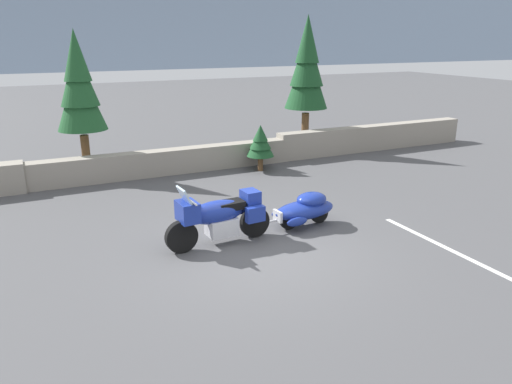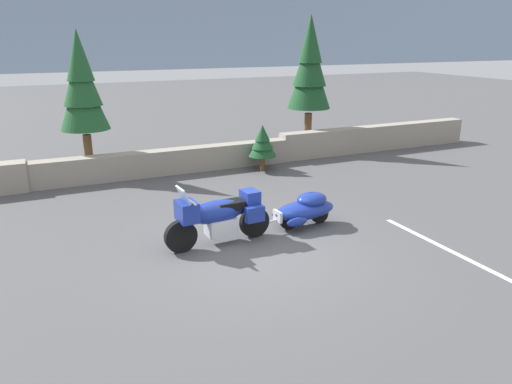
# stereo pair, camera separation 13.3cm
# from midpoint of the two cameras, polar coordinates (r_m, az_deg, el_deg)

# --- Properties ---
(ground_plane) EXTENTS (80.00, 80.00, 0.00)m
(ground_plane) POSITION_cam_midpoint_polar(r_m,az_deg,el_deg) (9.89, 0.23, -6.90)
(ground_plane) COLOR #4C4C4F
(stone_guard_wall) EXTENTS (24.00, 0.63, 0.93)m
(stone_guard_wall) POSITION_cam_midpoint_polar(r_m,az_deg,el_deg) (15.50, -10.31, 3.56)
(stone_guard_wall) COLOR gray
(stone_guard_wall) RESTS_ON ground
(distant_ridgeline) EXTENTS (240.00, 80.00, 16.00)m
(distant_ridgeline) POSITION_cam_midpoint_polar(r_m,az_deg,el_deg) (104.74, -23.92, 18.26)
(distant_ridgeline) COLOR #7F93AD
(distant_ridgeline) RESTS_ON ground
(touring_motorcycle) EXTENTS (2.31, 0.83, 1.33)m
(touring_motorcycle) POSITION_cam_midpoint_polar(r_m,az_deg,el_deg) (10.04, -4.00, -2.74)
(touring_motorcycle) COLOR black
(touring_motorcycle) RESTS_ON ground
(car_shaped_trailer) EXTENTS (2.22, 0.82, 0.76)m
(car_shaped_trailer) POSITION_cam_midpoint_polar(r_m,az_deg,el_deg) (11.10, 6.05, -1.93)
(car_shaped_trailer) COLOR black
(car_shaped_trailer) RESTS_ON ground
(pine_tree_tall) EXTENTS (1.56, 1.56, 4.86)m
(pine_tree_tall) POSITION_cam_midpoint_polar(r_m,az_deg,el_deg) (18.32, 6.46, 14.14)
(pine_tree_tall) COLOR brown
(pine_tree_tall) RESTS_ON ground
(pine_tree_secondary) EXTENTS (1.45, 1.45, 4.33)m
(pine_tree_secondary) POSITION_cam_midpoint_polar(r_m,az_deg,el_deg) (15.70, -19.30, 11.54)
(pine_tree_secondary) COLOR brown
(pine_tree_secondary) RESTS_ON ground
(pine_sapling_near) EXTENTS (0.85, 0.85, 1.40)m
(pine_sapling_near) POSITION_cam_midpoint_polar(r_m,az_deg,el_deg) (15.90, 0.98, 5.86)
(pine_sapling_near) COLOR brown
(pine_sapling_near) RESTS_ON ground
(pine_sapling_farther) EXTENTS (0.86, 0.86, 1.47)m
(pine_sapling_farther) POSITION_cam_midpoint_polar(r_m,az_deg,el_deg) (15.55, 1.00, 5.77)
(pine_sapling_farther) COLOR brown
(pine_sapling_farther) RESTS_ON ground
(parking_stripe_marker) EXTENTS (0.12, 3.60, 0.01)m
(parking_stripe_marker) POSITION_cam_midpoint_polar(r_m,az_deg,el_deg) (10.75, 21.47, -6.11)
(parking_stripe_marker) COLOR silver
(parking_stripe_marker) RESTS_ON ground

